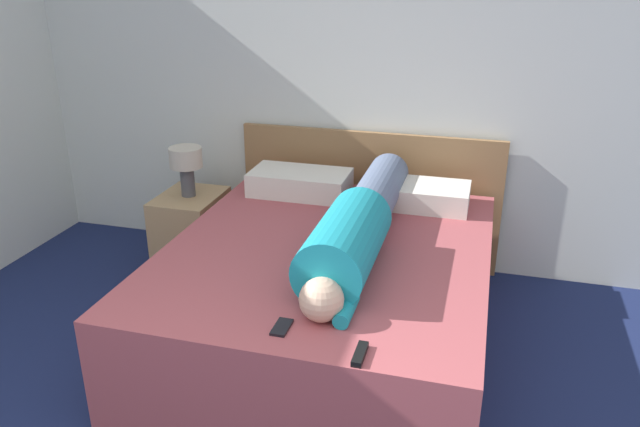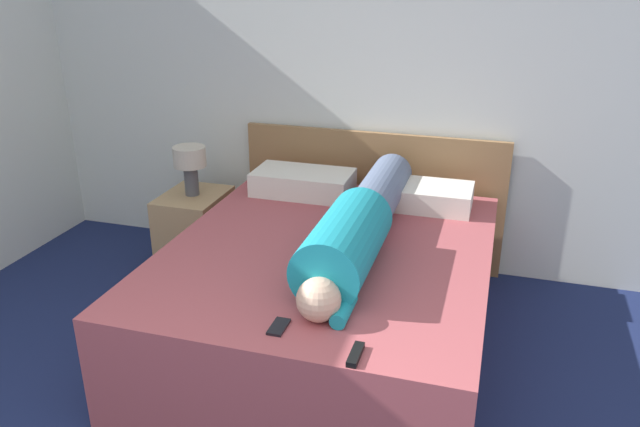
# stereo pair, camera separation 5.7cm
# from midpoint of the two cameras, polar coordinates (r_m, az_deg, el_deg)

# --- Properties ---
(wall_back) EXTENTS (5.89, 0.06, 2.60)m
(wall_back) POSITION_cam_midpoint_polar(r_m,az_deg,el_deg) (4.22, 3.35, 12.44)
(wall_back) COLOR silver
(wall_back) RESTS_ON ground_plane
(bed) EXTENTS (1.68, 2.02, 0.59)m
(bed) POSITION_cam_midpoint_polar(r_m,az_deg,el_deg) (3.46, 0.20, -7.51)
(bed) COLOR #A84C51
(bed) RESTS_ON ground_plane
(headboard) EXTENTS (1.80, 0.04, 0.94)m
(headboard) POSITION_cam_midpoint_polar(r_m,az_deg,el_deg) (4.35, 4.04, 1.41)
(headboard) COLOR olive
(headboard) RESTS_ON ground_plane
(nightstand) EXTENTS (0.40, 0.50, 0.54)m
(nightstand) POSITION_cam_midpoint_polar(r_m,az_deg,el_deg) (4.40, -12.00, -1.67)
(nightstand) COLOR tan
(nightstand) RESTS_ON ground_plane
(table_lamp) EXTENTS (0.22, 0.22, 0.33)m
(table_lamp) POSITION_cam_midpoint_polar(r_m,az_deg,el_deg) (4.22, -12.53, 4.55)
(table_lamp) COLOR #4C4C51
(table_lamp) RESTS_ON nightstand
(person_lying) EXTENTS (0.32, 1.76, 0.32)m
(person_lying) POSITION_cam_midpoint_polar(r_m,az_deg,el_deg) (3.24, 3.04, -0.97)
(person_lying) COLOR #DBB293
(person_lying) RESTS_ON bed
(pillow_near_headboard) EXTENTS (0.63, 0.35, 0.15)m
(pillow_near_headboard) POSITION_cam_midpoint_polar(r_m,az_deg,el_deg) (4.05, -2.24, 2.84)
(pillow_near_headboard) COLOR silver
(pillow_near_headboard) RESTS_ON bed
(pillow_second) EXTENTS (0.60, 0.35, 0.14)m
(pillow_second) POSITION_cam_midpoint_polar(r_m,az_deg,el_deg) (3.90, 8.66, 1.70)
(pillow_second) COLOR silver
(pillow_second) RESTS_ON bed
(tv_remote) EXTENTS (0.04, 0.15, 0.02)m
(tv_remote) POSITION_cam_midpoint_polar(r_m,az_deg,el_deg) (2.45, 2.99, -12.72)
(tv_remote) COLOR black
(tv_remote) RESTS_ON bed
(cell_phone) EXTENTS (0.06, 0.13, 0.01)m
(cell_phone) POSITION_cam_midpoint_polar(r_m,az_deg,el_deg) (2.63, -4.15, -10.33)
(cell_phone) COLOR black
(cell_phone) RESTS_ON bed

